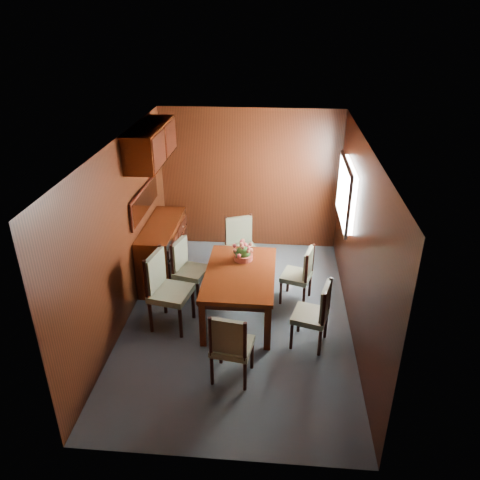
# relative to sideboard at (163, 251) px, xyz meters

# --- Properties ---
(ground) EXTENTS (4.50, 4.50, 0.00)m
(ground) POSITION_rel_sideboard_xyz_m (1.25, -1.00, -0.45)
(ground) COLOR #36424A
(ground) RESTS_ON ground
(room_shell) EXTENTS (3.06, 4.52, 2.41)m
(room_shell) POSITION_rel_sideboard_xyz_m (1.15, -0.67, 1.18)
(room_shell) COLOR black
(room_shell) RESTS_ON ground
(sideboard) EXTENTS (0.48, 1.40, 0.90)m
(sideboard) POSITION_rel_sideboard_xyz_m (0.00, 0.00, 0.00)
(sideboard) COLOR #361306
(sideboard) RESTS_ON ground
(dining_table) EXTENTS (0.93, 1.47, 0.69)m
(dining_table) POSITION_rel_sideboard_xyz_m (1.27, -0.94, 0.14)
(dining_table) COLOR #361306
(dining_table) RESTS_ON ground
(chair_left_near) EXTENTS (0.57, 0.59, 1.06)m
(chair_left_near) POSITION_rel_sideboard_xyz_m (0.32, -1.21, 0.14)
(chair_left_near) COLOR black
(chair_left_near) RESTS_ON ground
(chair_left_far) EXTENTS (0.51, 0.53, 0.92)m
(chair_left_far) POSITION_rel_sideboard_xyz_m (0.47, -0.53, 0.06)
(chair_left_far) COLOR black
(chair_left_far) RESTS_ON ground
(chair_right_near) EXTENTS (0.51, 0.52, 0.90)m
(chair_right_near) POSITION_rel_sideboard_xyz_m (2.25, -1.48, 0.05)
(chair_right_near) COLOR black
(chair_right_near) RESTS_ON ground
(chair_right_far) EXTENTS (0.49, 0.50, 0.86)m
(chair_right_far) POSITION_rel_sideboard_xyz_m (2.10, -0.51, 0.03)
(chair_right_far) COLOR black
(chair_right_far) RESTS_ON ground
(chair_head) EXTENTS (0.49, 0.48, 0.92)m
(chair_head) POSITION_rel_sideboard_xyz_m (1.27, -2.20, 0.06)
(chair_head) COLOR black
(chair_head) RESTS_ON ground
(chair_foot) EXTENTS (0.58, 0.57, 0.96)m
(chair_foot) POSITION_rel_sideboard_xyz_m (1.18, 0.18, 0.08)
(chair_foot) COLOR black
(chair_foot) RESTS_ON ground
(flower_centerpiece) EXTENTS (0.28, 0.28, 0.28)m
(flower_centerpiece) POSITION_rel_sideboard_xyz_m (1.29, -0.59, 0.37)
(flower_centerpiece) COLOR #B24736
(flower_centerpiece) RESTS_ON dining_table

